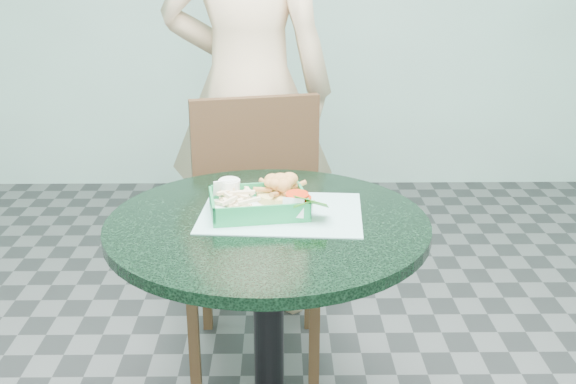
{
  "coord_description": "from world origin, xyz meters",
  "views": [
    {
      "loc": [
        0.03,
        -1.6,
        1.43
      ],
      "look_at": [
        0.05,
        0.1,
        0.81
      ],
      "focal_mm": 42.0,
      "sensor_mm": 36.0,
      "label": 1
    }
  ],
  "objects_px": {
    "crab_sandwich": "(284,195)",
    "dining_chair": "(255,213)",
    "sauce_ramekin": "(235,190)",
    "diner_person": "(247,40)",
    "cafe_table": "(268,285)",
    "food_basket": "(258,214)"
  },
  "relations": [
    {
      "from": "cafe_table",
      "to": "sauce_ramekin",
      "type": "relative_size",
      "value": 14.0
    },
    {
      "from": "food_basket",
      "to": "sauce_ramekin",
      "type": "xyz_separation_m",
      "value": [
        -0.07,
        0.1,
        0.03
      ]
    },
    {
      "from": "food_basket",
      "to": "sauce_ramekin",
      "type": "distance_m",
      "value": 0.12
    },
    {
      "from": "dining_chair",
      "to": "diner_person",
      "type": "height_order",
      "value": "diner_person"
    },
    {
      "from": "cafe_table",
      "to": "diner_person",
      "type": "distance_m",
      "value": 1.1
    },
    {
      "from": "sauce_ramekin",
      "to": "diner_person",
      "type": "bearing_deg",
      "value": 89.94
    },
    {
      "from": "diner_person",
      "to": "food_basket",
      "type": "relative_size",
      "value": 8.91
    },
    {
      "from": "food_basket",
      "to": "sauce_ramekin",
      "type": "relative_size",
      "value": 4.16
    },
    {
      "from": "cafe_table",
      "to": "crab_sandwich",
      "type": "relative_size",
      "value": 6.37
    },
    {
      "from": "cafe_table",
      "to": "crab_sandwich",
      "type": "bearing_deg",
      "value": 66.22
    },
    {
      "from": "dining_chair",
      "to": "diner_person",
      "type": "xyz_separation_m",
      "value": [
        -0.03,
        0.33,
        0.57
      ]
    },
    {
      "from": "crab_sandwich",
      "to": "sauce_ramekin",
      "type": "relative_size",
      "value": 2.2
    },
    {
      "from": "sauce_ramekin",
      "to": "dining_chair",
      "type": "bearing_deg",
      "value": 85.92
    },
    {
      "from": "diner_person",
      "to": "food_basket",
      "type": "bearing_deg",
      "value": 102.07
    },
    {
      "from": "food_basket",
      "to": "cafe_table",
      "type": "bearing_deg",
      "value": -59.96
    },
    {
      "from": "dining_chair",
      "to": "diner_person",
      "type": "bearing_deg",
      "value": 83.28
    },
    {
      "from": "dining_chair",
      "to": "crab_sandwich",
      "type": "bearing_deg",
      "value": -92.19
    },
    {
      "from": "sauce_ramekin",
      "to": "food_basket",
      "type": "bearing_deg",
      "value": -55.05
    },
    {
      "from": "cafe_table",
      "to": "food_basket",
      "type": "distance_m",
      "value": 0.19
    },
    {
      "from": "crab_sandwich",
      "to": "cafe_table",
      "type": "bearing_deg",
      "value": -113.78
    },
    {
      "from": "cafe_table",
      "to": "food_basket",
      "type": "bearing_deg",
      "value": 120.04
    },
    {
      "from": "crab_sandwich",
      "to": "dining_chair",
      "type": "bearing_deg",
      "value": 100.47
    }
  ]
}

